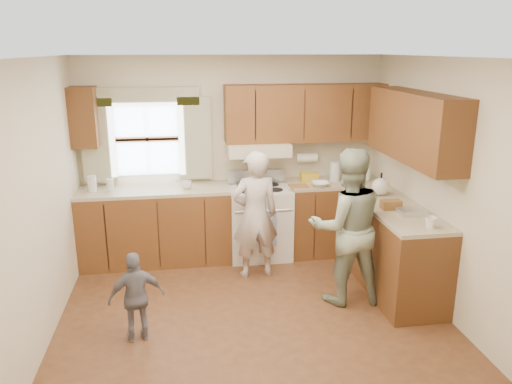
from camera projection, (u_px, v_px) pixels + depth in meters
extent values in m
plane|color=#4E2A18|center=(252.00, 312.00, 5.05)|extent=(3.80, 3.80, 0.00)
plane|color=white|center=(252.00, 57.00, 4.36)|extent=(3.80, 3.80, 0.00)
plane|color=beige|center=(232.00, 156.00, 6.37)|extent=(3.80, 0.00, 3.80)
plane|color=beige|center=(293.00, 274.00, 3.05)|extent=(3.80, 0.00, 3.80)
plane|color=beige|center=(41.00, 203.00, 4.43)|extent=(0.00, 3.50, 3.50)
plane|color=beige|center=(440.00, 186.00, 4.98)|extent=(0.00, 3.50, 3.50)
cube|color=#47280F|center=(156.00, 227.00, 6.16)|extent=(1.82, 0.60, 0.90)
cube|color=#47280F|center=(334.00, 218.00, 6.49)|extent=(1.22, 0.60, 0.90)
cube|color=#3D210E|center=(392.00, 249.00, 5.47)|extent=(0.60, 1.65, 0.90)
cube|color=tan|center=(154.00, 190.00, 6.03)|extent=(1.82, 0.60, 0.04)
cube|color=tan|center=(336.00, 183.00, 6.36)|extent=(1.22, 0.60, 0.04)
cube|color=tan|center=(395.00, 209.00, 5.34)|extent=(0.60, 1.65, 0.04)
cube|color=#47280F|center=(305.00, 113.00, 6.19)|extent=(2.00, 0.33, 0.70)
cube|color=#3D210E|center=(84.00, 117.00, 5.81)|extent=(0.30, 0.33, 0.70)
cube|color=#3D210E|center=(414.00, 127.00, 5.11)|extent=(0.33, 1.65, 0.70)
cube|color=beige|center=(258.00, 149.00, 6.16)|extent=(0.76, 0.45, 0.15)
cube|color=silver|center=(147.00, 139.00, 6.13)|extent=(0.90, 0.03, 0.90)
cube|color=gold|center=(98.00, 141.00, 6.00)|extent=(0.40, 0.05, 1.02)
cube|color=gold|center=(195.00, 138.00, 6.17)|extent=(0.40, 0.05, 1.02)
cube|color=gold|center=(144.00, 96.00, 5.94)|extent=(1.30, 0.05, 0.22)
cylinder|color=white|center=(307.00, 157.00, 6.42)|extent=(0.27, 0.12, 0.12)
imported|color=silver|center=(187.00, 185.00, 6.01)|extent=(0.15, 0.15, 0.10)
imported|color=silver|center=(367.00, 169.00, 6.36)|extent=(0.12, 0.12, 0.29)
imported|color=silver|center=(320.00, 184.00, 6.12)|extent=(0.26, 0.26, 0.06)
imported|color=silver|center=(431.00, 223.00, 4.69)|extent=(0.14, 0.14, 0.11)
cylinder|color=silver|center=(92.00, 184.00, 5.88)|extent=(0.11, 0.11, 0.19)
cylinder|color=silver|center=(110.00, 185.00, 5.90)|extent=(0.09, 0.09, 0.15)
cube|color=olive|center=(299.00, 186.00, 6.10)|extent=(0.23, 0.17, 0.02)
cube|color=gold|center=(309.00, 177.00, 6.33)|extent=(0.22, 0.15, 0.12)
cylinder|color=silver|center=(335.00, 171.00, 6.36)|extent=(0.13, 0.13, 0.24)
cylinder|color=silver|center=(356.00, 174.00, 6.30)|extent=(0.11, 0.11, 0.20)
sphere|color=silver|center=(381.00, 187.00, 5.74)|extent=(0.20, 0.20, 0.20)
cube|color=olive|center=(391.00, 205.00, 5.25)|extent=(0.21, 0.11, 0.10)
cube|color=silver|center=(411.00, 212.00, 5.07)|extent=(0.27, 0.19, 0.06)
cube|color=silver|center=(259.00, 222.00, 6.33)|extent=(0.76, 0.64, 0.90)
cube|color=#B7B7BC|center=(256.00, 176.00, 6.43)|extent=(0.76, 0.10, 0.16)
cylinder|color=#B7B7BC|center=(264.00, 211.00, 5.96)|extent=(0.68, 0.03, 0.03)
cube|color=#5169BD|center=(268.00, 229.00, 6.01)|extent=(0.22, 0.02, 0.42)
cylinder|color=black|center=(244.00, 186.00, 6.29)|extent=(0.18, 0.18, 0.01)
cylinder|color=black|center=(272.00, 184.00, 6.34)|extent=(0.18, 0.18, 0.01)
cylinder|color=black|center=(246.00, 191.00, 6.06)|extent=(0.18, 0.18, 0.01)
cylinder|color=black|center=(276.00, 190.00, 6.11)|extent=(0.18, 0.18, 0.01)
imported|color=#C0B1AA|center=(255.00, 215.00, 5.68)|extent=(0.58, 0.42, 1.49)
imported|color=#2A452B|center=(347.00, 227.00, 5.10)|extent=(0.81, 0.64, 1.63)
imported|color=slate|center=(137.00, 297.00, 4.47)|extent=(0.53, 0.31, 0.85)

